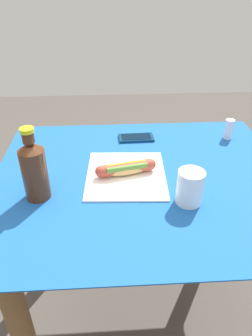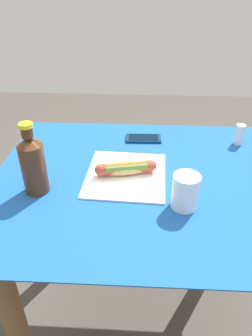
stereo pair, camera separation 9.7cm
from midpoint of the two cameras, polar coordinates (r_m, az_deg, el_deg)
The scene contains 8 objects.
ground_plane at distance 1.61m, azimuth 4.15°, elevation -25.13°, with size 6.00×6.00×0.00m, color #47423D.
dining_table at distance 1.13m, azimuth 5.37°, elevation -8.37°, with size 1.01×0.84×0.77m.
paper_wrapper at distance 1.05m, azimuth 2.65°, elevation -1.33°, with size 0.26×0.29×0.01m, color white.
hot_dog at distance 1.03m, azimuth 2.70°, elevation -0.13°, with size 0.21×0.08×0.05m.
cell_phone at distance 1.27m, azimuth 5.41°, elevation 5.37°, with size 0.14×0.07×0.01m.
soda_bottle at distance 0.95m, azimuth -13.95°, elevation 0.70°, with size 0.08×0.08×0.23m.
drinking_cup at distance 0.91m, azimuth 13.85°, elevation -4.30°, with size 0.08×0.08×0.11m, color white.
salt_shaker at distance 1.32m, azimuth 22.11°, elevation 5.68°, with size 0.04×0.04×0.08m, color silver.
Camera 2 is at (0.01, 0.86, 1.36)m, focal length 33.22 mm.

